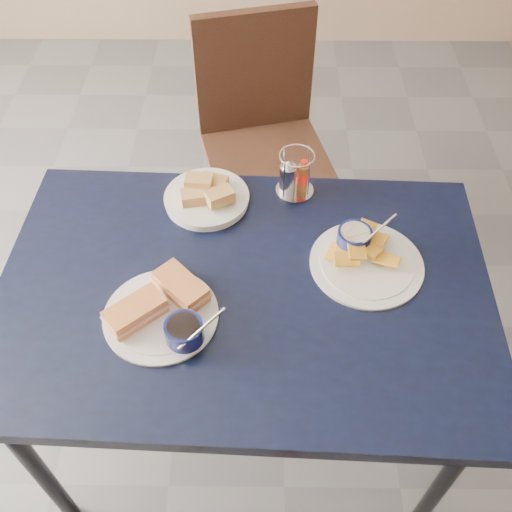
{
  "coord_description": "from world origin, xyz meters",
  "views": [
    {
      "loc": [
        -0.08,
        -0.94,
        1.89
      ],
      "look_at": [
        -0.09,
        -0.03,
        0.82
      ],
      "focal_mm": 40.0,
      "sensor_mm": 36.0,
      "label": 1
    }
  ],
  "objects_px": {
    "dining_table": "(244,301)",
    "sandwich_plate": "(164,310)",
    "plantain_plate": "(362,254)",
    "chair_far": "(266,125)",
    "bread_basket": "(207,196)",
    "condiment_caddy": "(294,176)"
  },
  "relations": [
    {
      "from": "dining_table",
      "to": "sandwich_plate",
      "type": "height_order",
      "value": "sandwich_plate"
    },
    {
      "from": "sandwich_plate",
      "to": "plantain_plate",
      "type": "height_order",
      "value": "same"
    },
    {
      "from": "chair_far",
      "to": "bread_basket",
      "type": "xyz_separation_m",
      "value": [
        -0.17,
        -0.64,
        0.23
      ]
    },
    {
      "from": "chair_far",
      "to": "bread_basket",
      "type": "distance_m",
      "value": 0.7
    },
    {
      "from": "dining_table",
      "to": "condiment_caddy",
      "type": "height_order",
      "value": "condiment_caddy"
    },
    {
      "from": "chair_far",
      "to": "condiment_caddy",
      "type": "bearing_deg",
      "value": -82.84
    },
    {
      "from": "bread_basket",
      "to": "plantain_plate",
      "type": "bearing_deg",
      "value": -26.46
    },
    {
      "from": "dining_table",
      "to": "sandwich_plate",
      "type": "bearing_deg",
      "value": -153.34
    },
    {
      "from": "condiment_caddy",
      "to": "chair_far",
      "type": "bearing_deg",
      "value": 97.16
    },
    {
      "from": "bread_basket",
      "to": "condiment_caddy",
      "type": "distance_m",
      "value": 0.25
    },
    {
      "from": "bread_basket",
      "to": "chair_far",
      "type": "bearing_deg",
      "value": 74.85
    },
    {
      "from": "plantain_plate",
      "to": "bread_basket",
      "type": "bearing_deg",
      "value": 153.54
    },
    {
      "from": "dining_table",
      "to": "bread_basket",
      "type": "bearing_deg",
      "value": 110.34
    },
    {
      "from": "dining_table",
      "to": "plantain_plate",
      "type": "bearing_deg",
      "value": 17.13
    },
    {
      "from": "sandwich_plate",
      "to": "condiment_caddy",
      "type": "xyz_separation_m",
      "value": [
        0.32,
        0.44,
        0.03
      ]
    },
    {
      "from": "sandwich_plate",
      "to": "plantain_plate",
      "type": "bearing_deg",
      "value": 20.89
    },
    {
      "from": "sandwich_plate",
      "to": "bread_basket",
      "type": "distance_m",
      "value": 0.4
    },
    {
      "from": "dining_table",
      "to": "chair_far",
      "type": "distance_m",
      "value": 0.95
    },
    {
      "from": "condiment_caddy",
      "to": "sandwich_plate",
      "type": "bearing_deg",
      "value": -125.79
    },
    {
      "from": "dining_table",
      "to": "plantain_plate",
      "type": "height_order",
      "value": "plantain_plate"
    },
    {
      "from": "dining_table",
      "to": "chair_far",
      "type": "height_order",
      "value": "chair_far"
    },
    {
      "from": "chair_far",
      "to": "sandwich_plate",
      "type": "height_order",
      "value": "chair_far"
    }
  ]
}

